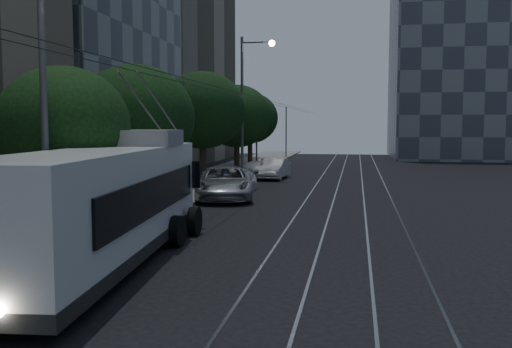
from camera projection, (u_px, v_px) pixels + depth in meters
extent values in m
plane|color=black|center=(258.00, 258.00, 17.01)|extent=(120.00, 120.00, 0.00)
cube|color=slate|center=(198.00, 183.00, 37.93)|extent=(5.00, 90.00, 0.15)
cube|color=#97969E|center=(315.00, 186.00, 36.59)|extent=(0.08, 90.00, 0.02)
cube|color=#97969E|center=(338.00, 187.00, 36.34)|extent=(0.08, 90.00, 0.02)
cube|color=#97969E|center=(363.00, 187.00, 36.07)|extent=(0.08, 90.00, 0.02)
cube|color=#97969E|center=(386.00, 188.00, 35.82)|extent=(0.08, 90.00, 0.02)
cylinder|color=black|center=(252.00, 99.00, 36.81)|extent=(0.02, 90.00, 0.02)
cylinder|color=black|center=(263.00, 99.00, 36.69)|extent=(0.02, 90.00, 0.02)
cylinder|color=#565558|center=(185.00, 145.00, 27.48)|extent=(0.14, 0.14, 6.00)
cylinder|color=#565558|center=(257.00, 136.00, 47.10)|extent=(0.14, 0.14, 6.00)
cylinder|color=#565558|center=(286.00, 133.00, 66.72)|extent=(0.14, 0.14, 6.00)
cube|color=gray|center=(148.00, 0.00, 60.03)|extent=(14.00, 22.00, 34.00)
cube|color=#3E424F|center=(489.00, 56.00, 66.81)|extent=(22.00, 18.00, 24.00)
cube|color=silver|center=(104.00, 201.00, 15.97)|extent=(3.73, 12.50, 2.92)
cube|color=black|center=(105.00, 247.00, 16.08)|extent=(3.77, 12.54, 0.36)
cube|color=black|center=(112.00, 195.00, 16.46)|extent=(3.56, 9.95, 1.08)
cube|color=black|center=(173.00, 174.00, 21.96)|extent=(2.11, 0.27, 1.03)
cube|color=gray|center=(143.00, 138.00, 18.84)|extent=(2.41, 2.45, 0.51)
cylinder|color=#565558|center=(146.00, 110.00, 19.87)|extent=(0.06, 4.64, 2.27)
cylinder|color=#565558|center=(163.00, 109.00, 19.76)|extent=(0.06, 4.64, 2.27)
cylinder|color=black|center=(80.00, 289.00, 12.00)|extent=(0.31, 1.03, 1.03)
cylinder|color=black|center=(105.00, 229.00, 18.96)|extent=(0.31, 1.03, 1.03)
cylinder|color=black|center=(178.00, 231.00, 18.52)|extent=(0.31, 1.03, 1.03)
cylinder|color=black|center=(128.00, 219.00, 20.89)|extent=(0.31, 1.03, 1.03)
cylinder|color=black|center=(194.00, 221.00, 20.45)|extent=(0.31, 1.03, 1.03)
imported|color=#B3B5BB|center=(225.00, 183.00, 30.37)|extent=(4.05, 6.70, 1.74)
imported|color=white|center=(234.00, 181.00, 33.16)|extent=(2.40, 4.12, 1.32)
imported|color=#ADADB2|center=(256.00, 170.00, 41.25)|extent=(3.48, 4.89, 1.32)
imported|color=silver|center=(274.00, 169.00, 41.54)|extent=(1.88, 4.62, 1.49)
imported|color=silver|center=(268.00, 165.00, 46.96)|extent=(2.22, 4.01, 1.29)
cylinder|color=black|center=(66.00, 211.00, 18.67)|extent=(0.44, 0.44, 2.31)
ellipsoid|color=black|center=(64.00, 126.00, 18.43)|extent=(4.30, 4.30, 3.87)
cylinder|color=black|center=(137.00, 187.00, 26.00)|extent=(0.44, 0.44, 2.28)
ellipsoid|color=black|center=(136.00, 118.00, 25.73)|extent=(5.33, 5.33, 4.80)
cylinder|color=black|center=(203.00, 164.00, 37.19)|extent=(0.44, 0.44, 2.80)
ellipsoid|color=black|center=(203.00, 110.00, 36.88)|extent=(5.57, 5.57, 5.01)
cylinder|color=black|center=(237.00, 158.00, 45.26)|extent=(0.44, 0.44, 2.56)
ellipsoid|color=black|center=(237.00, 116.00, 44.97)|extent=(5.49, 5.49, 4.94)
cylinder|color=black|center=(250.00, 153.00, 53.56)|extent=(0.44, 0.44, 2.59)
ellipsoid|color=black|center=(250.00, 118.00, 53.27)|extent=(5.27, 5.27, 4.74)
cylinder|color=#565558|center=(44.00, 109.00, 15.97)|extent=(0.20, 0.20, 8.81)
cylinder|color=#565558|center=(242.00, 109.00, 40.48)|extent=(0.20, 0.20, 10.12)
cylinder|color=#565558|center=(258.00, 42.00, 39.88)|extent=(2.23, 0.12, 0.12)
sphere|color=#F6C587|center=(272.00, 43.00, 39.72)|extent=(0.44, 0.44, 0.44)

